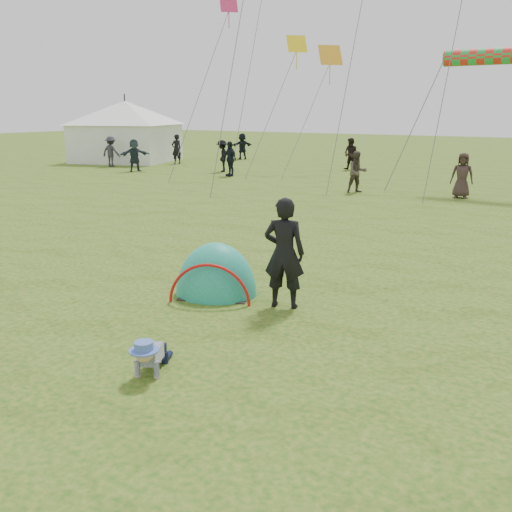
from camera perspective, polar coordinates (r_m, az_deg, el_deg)
The scene contains 18 objects.
ground at distance 7.70m, azimuth -11.93°, elevation -10.94°, with size 140.00×140.00×0.00m, color #184D0F.
crawling_toddler at distance 7.43m, azimuth -10.58°, elevation -9.62°, with size 0.48×0.68×0.52m, color black, non-canonical shape.
popup_tent at distance 10.41m, azimuth -3.98°, elevation -3.82°, with size 1.48×1.22×1.91m, color #147E5E.
standing_adult at distance 9.50m, azimuth 2.84°, elevation 0.29°, with size 0.68×0.45×1.88m, color black.
event_marquee at distance 38.43m, azimuth -12.86°, elevation 12.27°, with size 5.93×5.93×4.08m, color white, non-canonical shape.
crowd_person_0 at distance 35.98m, azimuth -7.95°, elevation 10.54°, with size 0.65×0.43×1.79m, color black.
crowd_person_1 at distance 23.47m, azimuth 10.09°, elevation 8.27°, with size 0.80×0.63×1.65m, color #453B31.
crowd_person_3 at distance 31.03m, azimuth -3.40°, elevation 9.95°, with size 1.09×0.63×1.69m, color black.
crowd_person_5 at distance 38.94m, azimuth -1.39°, elevation 10.92°, with size 1.61×0.51×1.73m, color black.
crowd_person_7 at distance 32.42m, azimuth 9.48°, elevation 10.03°, with size 0.85×0.66×1.75m, color black.
crowd_person_8 at distance 28.97m, azimuth -2.62°, elevation 9.69°, with size 1.01×0.42×1.73m, color black.
crowd_person_10 at distance 23.03m, azimuth 19.92°, elevation 7.58°, with size 0.83×0.54×1.69m, color #392826.
crowd_person_11 at distance 31.93m, azimuth -12.06°, elevation 9.83°, with size 1.60×0.51×1.72m, color #243039.
crowd_person_12 at distance 37.84m, azimuth -12.64°, elevation 10.39°, with size 0.59×0.39×1.62m, color black.
crowd_person_15 at distance 34.90m, azimuth -14.29°, elevation 10.09°, with size 1.13×0.65×1.75m, color #2D2C35.
diamond_kite_0 at distance 30.98m, azimuth -2.74°, elevation 23.80°, with size 0.87×0.87×0.00m, color #CD255A.
diamond_kite_1 at distance 31.94m, azimuth 7.45°, elevation 19.31°, with size 1.21×1.21×0.00m, color orange.
diamond_kite_8 at distance 32.24m, azimuth 4.11°, elevation 20.41°, with size 1.05×1.05×0.00m, color yellow.
Camera 1 is at (4.97, -4.89, 3.26)m, focal length 40.00 mm.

